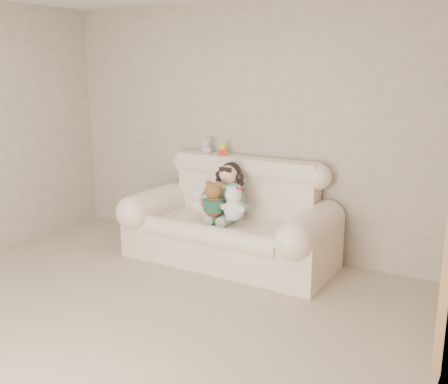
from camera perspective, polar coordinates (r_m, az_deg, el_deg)
floor at (r=3.94m, az=-15.67°, el=-16.27°), size 5.00×5.00×0.00m
wall_back at (r=5.48m, az=2.57°, el=6.98°), size 4.50×0.00×4.50m
wall_right at (r=2.42m, az=22.38°, el=-2.58°), size 0.00×5.00×5.00m
sofa at (r=5.16m, az=0.56°, el=-2.31°), size 2.10×0.95×1.03m
seated_child at (r=5.20m, az=0.56°, el=0.14°), size 0.39×0.46×0.60m
brown_teddy at (r=5.05m, az=-1.12°, el=-0.40°), size 0.30×0.25×0.42m
white_cat at (r=4.94m, az=1.12°, el=-0.85°), size 0.31×0.28×0.40m
cream_teddy at (r=5.15m, az=-2.73°, el=-0.67°), size 0.24×0.20×0.32m
yellow_mini_bear at (r=5.47m, az=-0.10°, el=4.81°), size 0.13×0.11×0.17m
grey_mini_plush at (r=5.57m, az=-1.93°, el=5.14°), size 0.14×0.12×0.21m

